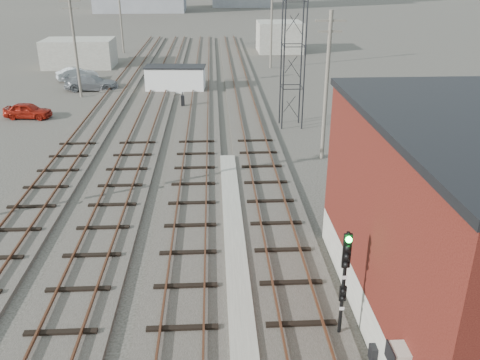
{
  "coord_description": "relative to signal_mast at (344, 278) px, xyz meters",
  "views": [
    {
      "loc": [
        -0.3,
        -1.89,
        11.46
      ],
      "look_at": [
        0.85,
        19.64,
        2.2
      ],
      "focal_mm": 38.0,
      "sensor_mm": 36.0,
      "label": 1
    }
  ],
  "objects": [
    {
      "name": "track_mid_right",
      "position": [
        -5.2,
        27.63,
        -2.21
      ],
      "size": [
        3.2,
        90.0,
        0.39
      ],
      "color": "#332D28",
      "rests_on": "ground"
    },
    {
      "name": "track_mid_left",
      "position": [
        -9.2,
        27.63,
        -2.21
      ],
      "size": [
        3.2,
        90.0,
        0.39
      ],
      "color": "#332D28",
      "rests_on": "ground"
    },
    {
      "name": "ground",
      "position": [
        -3.7,
        48.63,
        -2.31
      ],
      "size": [
        320.0,
        320.0,
        0.0
      ],
      "primitive_type": "plane",
      "color": "#282621",
      "rests_on": "ground"
    },
    {
      "name": "switch_stand",
      "position": [
        -6.61,
        29.26,
        -1.7
      ],
      "size": [
        0.32,
        0.32,
        1.29
      ],
      "rotation": [
        0.0,
        0.0,
        0.07
      ],
      "color": "black",
      "rests_on": "ground"
    },
    {
      "name": "shed_right",
      "position": [
        5.3,
        58.63,
        -0.31
      ],
      "size": [
        6.0,
        6.0,
        4.0
      ],
      "primitive_type": "cube",
      "color": "gray",
      "rests_on": "ground"
    },
    {
      "name": "utility_pole_right_b",
      "position": [
        2.8,
        46.63,
        2.49
      ],
      "size": [
        1.8,
        0.24,
        9.0
      ],
      "color": "#595147",
      "rests_on": "ground"
    },
    {
      "name": "utility_pole_right_a",
      "position": [
        2.8,
        16.63,
        2.49
      ],
      "size": [
        1.8,
        0.24,
        9.0
      ],
      "color": "#595147",
      "rests_on": "ground"
    },
    {
      "name": "car_silver",
      "position": [
        -18.25,
        40.83,
        -1.63
      ],
      "size": [
        4.36,
        2.99,
        1.36
      ],
      "primitive_type": "imported",
      "rotation": [
        0.0,
        0.0,
        1.99
      ],
      "color": "#B9BDC1",
      "rests_on": "ground"
    },
    {
      "name": "utility_pole_left_c",
      "position": [
        -16.2,
        58.63,
        2.49
      ],
      "size": [
        1.8,
        0.24,
        9.0
      ],
      "color": "#595147",
      "rests_on": "ground"
    },
    {
      "name": "shed_left",
      "position": [
        -19.7,
        48.63,
        -0.71
      ],
      "size": [
        8.0,
        5.0,
        3.2
      ],
      "primitive_type": "cube",
      "color": "gray",
      "rests_on": "ground"
    },
    {
      "name": "track_right",
      "position": [
        -1.2,
        27.63,
        -2.21
      ],
      "size": [
        3.2,
        90.0,
        0.39
      ],
      "color": "#332D28",
      "rests_on": "ground"
    },
    {
      "name": "utility_pole_left_b",
      "position": [
        -16.2,
        33.63,
        2.49
      ],
      "size": [
        1.8,
        0.24,
        9.0
      ],
      "color": "#595147",
      "rests_on": "ground"
    },
    {
      "name": "car_red",
      "position": [
        -18.77,
        26.8,
        -1.68
      ],
      "size": [
        3.83,
        1.91,
        1.25
      ],
      "primitive_type": "imported",
      "rotation": [
        0.0,
        0.0,
        1.45
      ],
      "color": "maroon",
      "rests_on": "ground"
    },
    {
      "name": "brick_building",
      "position": [
        3.8,
        0.63,
        1.32
      ],
      "size": [
        6.54,
        12.2,
        7.22
      ],
      "color": "gray",
      "rests_on": "ground"
    },
    {
      "name": "lattice_tower",
      "position": [
        1.8,
        23.63,
        5.19
      ],
      "size": [
        1.6,
        1.6,
        15.0
      ],
      "color": "black",
      "rests_on": "ground"
    },
    {
      "name": "signal_mast",
      "position": [
        0.0,
        0.0,
        0.0
      ],
      "size": [
        0.4,
        0.41,
        3.95
      ],
      "color": "gray",
      "rests_on": "ground"
    },
    {
      "name": "car_grey",
      "position": [
        -15.8,
        36.38,
        -1.57
      ],
      "size": [
        5.14,
        2.2,
        1.47
      ],
      "primitive_type": "imported",
      "rotation": [
        0.0,
        0.0,
        1.6
      ],
      "color": "gray",
      "rests_on": "ground"
    },
    {
      "name": "track_left",
      "position": [
        -13.2,
        27.63,
        -2.21
      ],
      "size": [
        3.2,
        90.0,
        0.39
      ],
      "color": "#332D28",
      "rests_on": "ground"
    },
    {
      "name": "platform_curb",
      "position": [
        -3.2,
        2.63,
        -2.18
      ],
      "size": [
        0.9,
        28.0,
        0.26
      ],
      "primitive_type": "cube",
      "color": "gray",
      "rests_on": "ground"
    },
    {
      "name": "site_trailer",
      "position": [
        -7.59,
        35.57,
        -1.1
      ],
      "size": [
        5.86,
        2.88,
        2.4
      ],
      "rotation": [
        0.0,
        0.0,
        -0.07
      ],
      "color": "white",
      "rests_on": "ground"
    }
  ]
}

